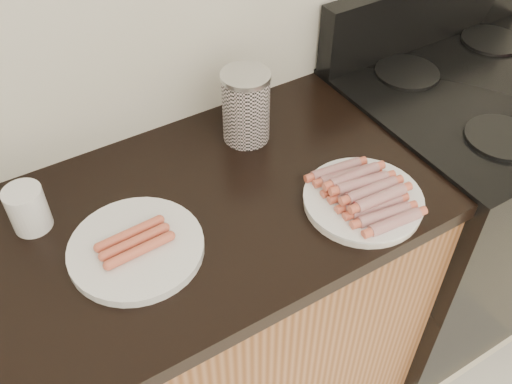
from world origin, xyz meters
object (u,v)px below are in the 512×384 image
mug (28,209)px  stove (455,202)px  side_plate (136,248)px  main_plate (363,202)px  canister (246,106)px

mug → stove: bearing=-7.1°
side_plate → main_plate: bearing=-15.7°
main_plate → mug: bearing=153.6°
stove → canister: size_ratio=5.00×
stove → main_plate: size_ratio=3.53×
stove → mug: bearing=172.9°
side_plate → mug: 0.24m
stove → side_plate: bearing=-178.6°
main_plate → canister: canister is taller
stove → canister: 0.89m
stove → canister: bearing=165.7°
stove → main_plate: main_plate is taller
side_plate → canister: canister is taller
side_plate → mug: bearing=131.1°
main_plate → stove: bearing=15.0°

